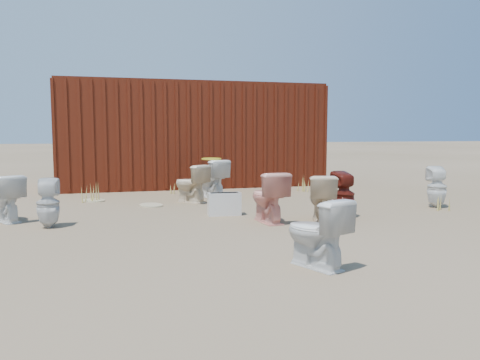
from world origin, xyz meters
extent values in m
plane|color=brown|center=(0.00, 0.00, 0.00)|extent=(100.00, 100.00, 0.00)
cube|color=#44140B|center=(0.00, 5.20, 1.20)|extent=(6.00, 2.40, 2.40)
imported|color=white|center=(-3.32, 1.03, 0.33)|extent=(0.65, 0.76, 0.67)
imported|color=#F19C8B|center=(0.25, 0.02, 0.36)|extent=(0.47, 0.74, 0.72)
imported|color=silver|center=(-0.01, -2.20, 0.33)|extent=(0.59, 0.74, 0.66)
imported|color=#5A170F|center=(1.46, 0.08, 0.34)|extent=(0.35, 0.35, 0.69)
imported|color=silver|center=(-2.69, 0.42, 0.33)|extent=(0.30, 0.31, 0.66)
imported|color=beige|center=(-0.51, 2.16, 0.34)|extent=(0.71, 0.77, 0.69)
imported|color=beige|center=(1.00, -0.13, 0.34)|extent=(0.56, 0.75, 0.68)
imported|color=white|center=(-0.02, 2.66, 0.37)|extent=(0.66, 0.83, 0.75)
imported|color=white|center=(3.42, 0.53, 0.35)|extent=(0.40, 0.40, 0.69)
ellipsoid|color=gold|center=(-0.02, 2.66, 0.76)|extent=(0.38, 0.47, 0.02)
cube|color=silver|center=(-0.22, 0.72, 0.17)|extent=(0.51, 0.23, 0.35)
ellipsoid|color=#C2B68C|center=(-1.23, 1.94, 0.01)|extent=(0.53, 0.60, 0.02)
ellipsoid|color=#C5BA8E|center=(-2.22, 2.79, 0.01)|extent=(0.58, 0.59, 0.02)
cone|color=#A99643|center=(-2.23, 2.77, 0.16)|extent=(0.36, 0.36, 0.32)
cone|color=#A99643|center=(0.21, 2.99, 0.16)|extent=(0.32, 0.32, 0.32)
cone|color=#A99643|center=(2.19, 3.17, 0.14)|extent=(0.36, 0.36, 0.28)
cone|color=#A99643|center=(-0.64, 3.50, 0.12)|extent=(0.30, 0.30, 0.25)
cone|color=#A99643|center=(1.72, 3.50, 0.16)|extent=(0.34, 0.34, 0.32)
cone|color=#A99643|center=(3.31, 0.16, 0.11)|extent=(0.28, 0.28, 0.22)
camera|label=1|loc=(-1.81, -6.17, 1.27)|focal=35.00mm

